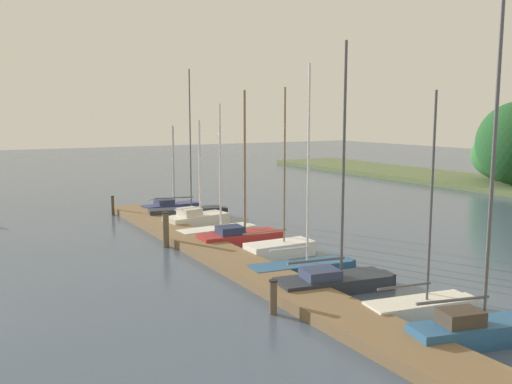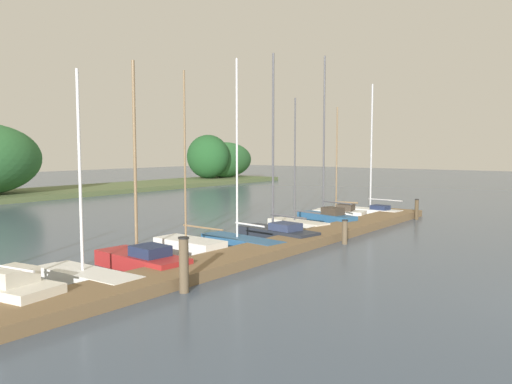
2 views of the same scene
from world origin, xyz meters
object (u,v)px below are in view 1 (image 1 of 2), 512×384
(sailboat_7, at_px, (336,279))
(mooring_piling_2, at_px, (273,297))
(sailboat_0, at_px, (172,206))
(sailboat_2, at_px, (198,218))
(sailboat_4, at_px, (241,236))
(sailboat_5, at_px, (282,248))
(sailboat_8, at_px, (424,304))
(sailboat_3, at_px, (219,229))
(sailboat_9, at_px, (478,326))
(sailboat_6, at_px, (304,265))
(sailboat_1, at_px, (189,212))
(mooring_piling_1, at_px, (166,230))
(mooring_piling_0, at_px, (113,205))

(sailboat_7, distance_m, mooring_piling_2, 2.99)
(sailboat_0, relative_size, sailboat_2, 0.94)
(sailboat_4, xyz_separation_m, sailboat_7, (7.14, -0.38, -0.00))
(sailboat_5, relative_size, sailboat_8, 1.06)
(sailboat_3, xyz_separation_m, sailboat_5, (4.73, 0.52, 0.08))
(sailboat_2, bearing_deg, sailboat_8, -96.97)
(sailboat_8, height_order, sailboat_9, sailboat_9)
(sailboat_4, distance_m, mooring_piling_2, 8.58)
(sailboat_4, height_order, sailboat_5, sailboat_5)
(sailboat_0, bearing_deg, sailboat_3, -98.89)
(sailboat_6, xyz_separation_m, sailboat_7, (2.17, -0.28, 0.09))
(sailboat_0, relative_size, sailboat_9, 0.59)
(sailboat_5, xyz_separation_m, sailboat_7, (4.52, -0.83, 0.02))
(sailboat_1, relative_size, sailboat_8, 1.28)
(sailboat_1, xyz_separation_m, sailboat_8, (16.77, 0.10, -0.07))
(mooring_piling_1, bearing_deg, sailboat_5, 43.60)
(sailboat_6, distance_m, mooring_piling_2, 4.33)
(sailboat_3, distance_m, sailboat_9, 14.31)
(mooring_piling_0, bearing_deg, mooring_piling_1, -0.48)
(sailboat_0, height_order, sailboat_5, sailboat_5)
(sailboat_7, height_order, sailboat_8, sailboat_7)
(sailboat_0, xyz_separation_m, mooring_piling_0, (-0.43, -3.39, 0.22))
(sailboat_8, relative_size, mooring_piling_1, 4.13)
(sailboat_6, height_order, sailboat_8, sailboat_6)
(mooring_piling_0, bearing_deg, sailboat_0, 82.76)
(sailboat_5, height_order, mooring_piling_1, sailboat_5)
(sailboat_5, bearing_deg, sailboat_7, -98.98)
(mooring_piling_2, bearing_deg, sailboat_1, 166.06)
(sailboat_4, xyz_separation_m, sailboat_6, (4.97, -0.11, -0.09))
(sailboat_1, distance_m, sailboat_3, 4.62)
(sailboat_7, height_order, mooring_piling_1, sailboat_7)
(sailboat_0, bearing_deg, sailboat_7, -98.01)
(sailboat_1, xyz_separation_m, mooring_piling_1, (5.62, -3.46, 0.42))
(sailboat_2, relative_size, sailboat_7, 0.68)
(sailboat_1, height_order, mooring_piling_2, sailboat_1)
(sailboat_4, xyz_separation_m, sailboat_5, (2.62, 0.45, -0.03))
(sailboat_6, relative_size, sailboat_7, 0.94)
(sailboat_2, distance_m, sailboat_3, 2.50)
(sailboat_4, height_order, sailboat_6, sailboat_6)
(sailboat_7, xyz_separation_m, mooring_piling_1, (-8.23, -2.70, 0.40))
(sailboat_0, bearing_deg, sailboat_4, -97.67)
(sailboat_2, height_order, sailboat_9, sailboat_9)
(sailboat_7, bearing_deg, mooring_piling_2, -155.19)
(sailboat_2, xyz_separation_m, sailboat_7, (11.75, -0.34, -0.03))
(sailboat_7, xyz_separation_m, mooring_piling_0, (-16.91, -2.63, 0.19))
(sailboat_4, distance_m, sailboat_8, 10.08)
(sailboat_6, height_order, mooring_piling_1, sailboat_6)
(sailboat_6, distance_m, sailboat_8, 5.13)
(sailboat_9, distance_m, mooring_piling_2, 5.39)
(sailboat_0, xyz_separation_m, sailboat_9, (21.53, -0.33, 0.13))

